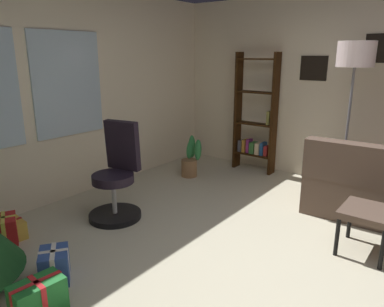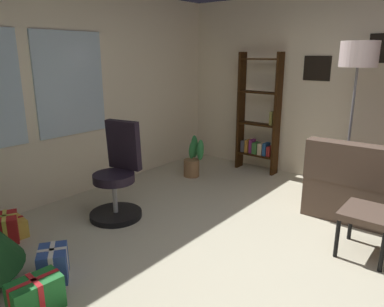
# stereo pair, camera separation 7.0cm
# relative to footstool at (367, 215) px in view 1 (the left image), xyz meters

# --- Properties ---
(ground_plane) EXTENTS (5.21, 5.68, 0.10)m
(ground_plane) POSITION_rel_footstool_xyz_m (-0.85, 0.38, -0.41)
(ground_plane) COLOR beige
(wall_back_with_windows) EXTENTS (5.21, 0.12, 2.51)m
(wall_back_with_windows) POSITION_rel_footstool_xyz_m (-0.87, 3.27, 0.90)
(wall_back_with_windows) COLOR beige
(wall_back_with_windows) RESTS_ON ground_plane
(wall_right_with_frames) EXTENTS (0.12, 5.68, 2.51)m
(wall_right_with_frames) POSITION_rel_footstool_xyz_m (1.80, 0.39, 0.90)
(wall_right_with_frames) COLOR beige
(wall_right_with_frames) RESTS_ON ground_plane
(footstool) EXTENTS (0.46, 0.42, 0.42)m
(footstool) POSITION_rel_footstool_xyz_m (0.00, 0.00, 0.00)
(footstool) COLOR brown
(footstool) RESTS_ON ground_plane
(gift_box_red) EXTENTS (0.32, 0.35, 0.26)m
(gift_box_red) POSITION_rel_footstool_xyz_m (-1.87, 2.73, -0.23)
(gift_box_red) COLOR red
(gift_box_red) RESTS_ON ground_plane
(gift_box_green) EXTENTS (0.36, 0.23, 0.25)m
(gift_box_green) POSITION_rel_footstool_xyz_m (-2.21, 1.56, -0.24)
(gift_box_green) COLOR #1E722D
(gift_box_green) RESTS_ON ground_plane
(gift_box_gold) EXTENTS (0.25, 0.28, 0.19)m
(gift_box_gold) POSITION_rel_footstool_xyz_m (-1.81, 2.76, -0.27)
(gift_box_gold) COLOR gold
(gift_box_gold) RESTS_ON ground_plane
(gift_box_blue) EXTENTS (0.33, 0.34, 0.26)m
(gift_box_blue) POSITION_rel_footstool_xyz_m (-1.92, 1.82, -0.23)
(gift_box_blue) COLOR #2D4C99
(gift_box_blue) RESTS_ON ground_plane
(office_chair) EXTENTS (0.56, 0.56, 1.04)m
(office_chair) POSITION_rel_footstool_xyz_m (-0.83, 2.32, 0.04)
(office_chair) COLOR black
(office_chair) RESTS_ON ground_plane
(bookshelf) EXTENTS (0.18, 0.64, 1.75)m
(bookshelf) POSITION_rel_footstool_xyz_m (1.53, 1.93, 0.41)
(bookshelf) COLOR black
(bookshelf) RESTS_ON ground_plane
(floor_lamp) EXTENTS (0.41, 0.41, 1.86)m
(floor_lamp) POSITION_rel_footstool_xyz_m (1.18, 0.54, 1.26)
(floor_lamp) COLOR slate
(floor_lamp) RESTS_ON ground_plane
(potted_plant) EXTENTS (0.29, 0.29, 0.60)m
(potted_plant) POSITION_rel_footstool_xyz_m (0.73, 2.52, -0.12)
(potted_plant) COLOR olive
(potted_plant) RESTS_ON ground_plane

